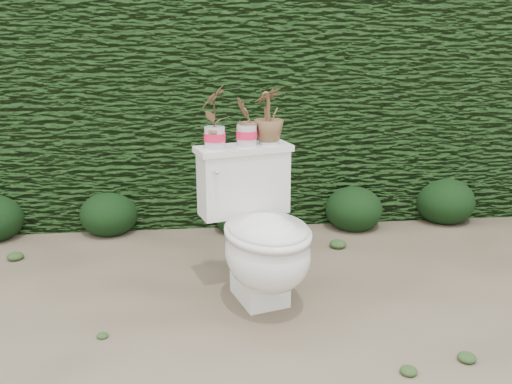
{
  "coord_description": "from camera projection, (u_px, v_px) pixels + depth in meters",
  "views": [
    {
      "loc": [
        -0.26,
        -2.69,
        1.4
      ],
      "look_at": [
        0.03,
        0.12,
        0.55
      ],
      "focal_mm": 40.0,
      "sensor_mm": 36.0,
      "label": 1
    }
  ],
  "objects": [
    {
      "name": "potted_plant_right",
      "position": [
        269.0,
        117.0,
        2.98
      ],
      "size": [
        0.22,
        0.22,
        0.28
      ],
      "primitive_type": "imported",
      "rotation": [
        0.0,
        0.0,
        3.94
      ],
      "color": "#27621E",
      "rests_on": "toilet"
    },
    {
      "name": "potted_plant_center",
      "position": [
        247.0,
        123.0,
        2.94
      ],
      "size": [
        0.15,
        0.16,
        0.24
      ],
      "primitive_type": "imported",
      "rotation": [
        0.0,
        0.0,
        4.32
      ],
      "color": "#27621E",
      "rests_on": "toilet"
    },
    {
      "name": "liriope_clump_3",
      "position": [
        238.0,
        213.0,
        3.93
      ],
      "size": [
        0.32,
        0.32,
        0.26
      ],
      "primitive_type": "ellipsoid",
      "color": "black",
      "rests_on": "ground"
    },
    {
      "name": "liriope_clump_2",
      "position": [
        109.0,
        210.0,
        3.91
      ],
      "size": [
        0.39,
        0.39,
        0.31
      ],
      "primitive_type": "ellipsoid",
      "color": "black",
      "rests_on": "ground"
    },
    {
      "name": "potted_plant_left",
      "position": [
        214.0,
        118.0,
        2.86
      ],
      "size": [
        0.17,
        0.19,
        0.31
      ],
      "primitive_type": "imported",
      "rotation": [
        0.0,
        0.0,
        4.25
      ],
      "color": "#27621E",
      "rests_on": "toilet"
    },
    {
      "name": "ground",
      "position": [
        252.0,
        299.0,
        2.99
      ],
      "size": [
        60.0,
        60.0,
        0.0
      ],
      "primitive_type": "plane",
      "color": "#807158",
      "rests_on": "ground"
    },
    {
      "name": "toilet",
      "position": [
        261.0,
        237.0,
        2.87
      ],
      "size": [
        0.63,
        0.78,
        0.78
      ],
      "rotation": [
        0.0,
        0.0,
        0.28
      ],
      "color": "white",
      "rests_on": "ground"
    },
    {
      "name": "liriope_clump_4",
      "position": [
        354.0,
        205.0,
        4.0
      ],
      "size": [
        0.4,
        0.4,
        0.32
      ],
      "primitive_type": "ellipsoid",
      "color": "black",
      "rests_on": "ground"
    },
    {
      "name": "liriope_clump_5",
      "position": [
        445.0,
        197.0,
        4.14
      ],
      "size": [
        0.43,
        0.43,
        0.34
      ],
      "primitive_type": "ellipsoid",
      "color": "black",
      "rests_on": "ground"
    },
    {
      "name": "hedge",
      "position": [
        231.0,
        104.0,
        4.28
      ],
      "size": [
        8.0,
        1.0,
        1.6
      ],
      "primitive_type": "cube",
      "color": "#204115",
      "rests_on": "ground"
    }
  ]
}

